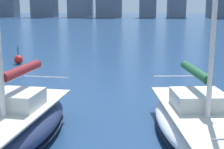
{
  "coord_description": "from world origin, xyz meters",
  "views": [
    {
      "loc": [
        -1.17,
        3.55,
        4.37
      ],
      "look_at": [
        -0.58,
        -6.69,
        2.2
      ],
      "focal_mm": 50.0,
      "sensor_mm": 36.0,
      "label": 1
    }
  ],
  "objects": [
    {
      "name": "sailboat_maroon",
      "position": [
        2.6,
        -5.81,
        0.66
      ],
      "size": [
        3.31,
        6.89,
        9.33
      ],
      "color": "navy",
      "rests_on": "ground"
    },
    {
      "name": "channel_buoy",
      "position": [
        7.78,
        -20.74,
        0.36
      ],
      "size": [
        0.7,
        0.7,
        1.4
      ],
      "color": "red",
      "rests_on": "ground"
    },
    {
      "name": "sailboat_forest",
      "position": [
        -3.64,
        -6.74,
        0.58
      ],
      "size": [
        3.6,
        7.76,
        10.15
      ],
      "color": "white",
      "rests_on": "ground"
    }
  ]
}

